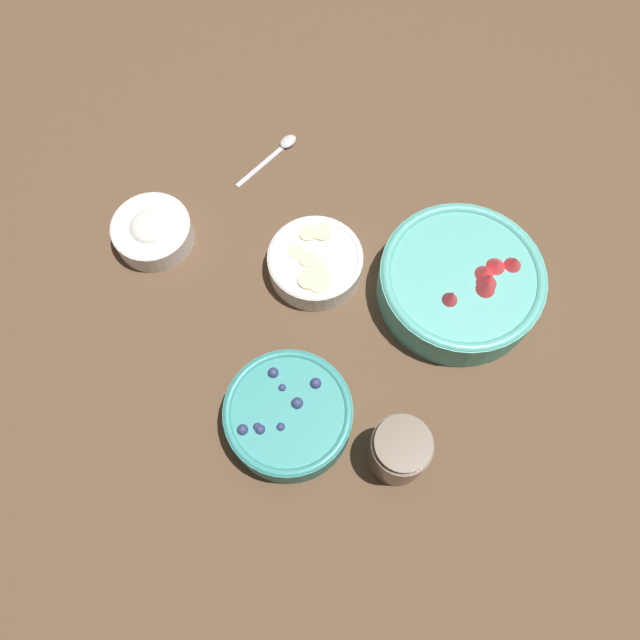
% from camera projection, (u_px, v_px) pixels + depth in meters
% --- Properties ---
extents(ground_plane, '(4.00, 4.00, 0.00)m').
position_uv_depth(ground_plane, '(268.00, 309.00, 0.95)').
color(ground_plane, brown).
extents(bowl_strawberries, '(0.24, 0.24, 0.09)m').
position_uv_depth(bowl_strawberries, '(461.00, 281.00, 0.92)').
color(bowl_strawberries, '#56B7A8').
rests_on(bowl_strawberries, ground_plane).
extents(bowl_blueberries, '(0.18, 0.18, 0.07)m').
position_uv_depth(bowl_blueberries, '(288.00, 415.00, 0.85)').
color(bowl_blueberries, teal).
rests_on(bowl_blueberries, ground_plane).
extents(bowl_bananas, '(0.15, 0.15, 0.04)m').
position_uv_depth(bowl_bananas, '(315.00, 262.00, 0.95)').
color(bowl_bananas, white).
rests_on(bowl_bananas, ground_plane).
extents(bowl_cream, '(0.12, 0.12, 0.05)m').
position_uv_depth(bowl_cream, '(152.00, 230.00, 0.97)').
color(bowl_cream, white).
rests_on(bowl_cream, ground_plane).
extents(jar_chocolate, '(0.08, 0.08, 0.09)m').
position_uv_depth(jar_chocolate, '(399.00, 451.00, 0.82)').
color(jar_chocolate, brown).
rests_on(jar_chocolate, ground_plane).
extents(spoon, '(0.06, 0.13, 0.01)m').
position_uv_depth(spoon, '(278.00, 151.00, 1.06)').
color(spoon, silver).
rests_on(spoon, ground_plane).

